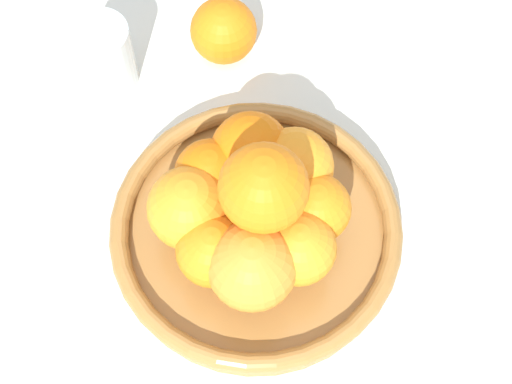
{
  "coord_description": "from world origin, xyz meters",
  "views": [
    {
      "loc": [
        -0.17,
        -0.29,
        0.8
      ],
      "look_at": [
        0.0,
        0.0,
        0.11
      ],
      "focal_mm": 60.0,
      "sensor_mm": 36.0,
      "label": 1
    }
  ],
  "objects": [
    {
      "name": "stray_orange",
      "position": [
        0.09,
        0.22,
        0.04
      ],
      "size": [
        0.07,
        0.07,
        0.07
      ],
      "primitive_type": "sphere",
      "color": "orange",
      "rests_on": "ground_plane"
    },
    {
      "name": "ground_plane",
      "position": [
        0.0,
        0.0,
        0.0
      ],
      "size": [
        4.0,
        4.0,
        0.0
      ],
      "primitive_type": "plane",
      "color": "silver"
    },
    {
      "name": "orange_pile",
      "position": [
        -0.0,
        -0.0,
        0.09
      ],
      "size": [
        0.19,
        0.18,
        0.14
      ],
      "color": "orange",
      "rests_on": "fruit_bowl"
    },
    {
      "name": "fruit_bowl",
      "position": [
        0.0,
        0.0,
        0.02
      ],
      "size": [
        0.29,
        0.29,
        0.04
      ],
      "color": "#A57238",
      "rests_on": "ground_plane"
    },
    {
      "name": "drinking_glass",
      "position": [
        -0.04,
        0.25,
        0.04
      ],
      "size": [
        0.06,
        0.06,
        0.09
      ],
      "primitive_type": "cylinder",
      "color": "silver",
      "rests_on": "ground_plane"
    }
  ]
}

